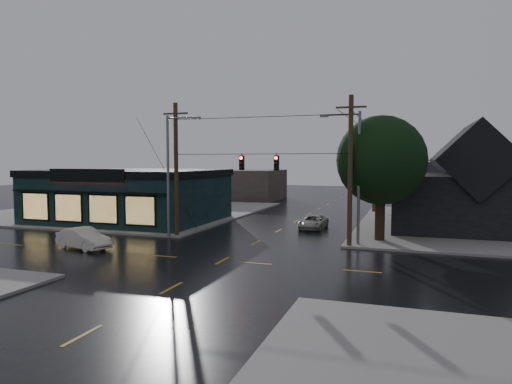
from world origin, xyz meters
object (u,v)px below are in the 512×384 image
(utility_pole_ne, at_px, (349,247))
(sedan_cream, at_px, (83,238))
(corner_tree, at_px, (381,160))
(utility_pole_nw, at_px, (177,237))
(suv_silver, at_px, (313,222))

(utility_pole_ne, distance_m, sedan_cream, 17.71)
(corner_tree, height_order, utility_pole_nw, corner_tree)
(utility_pole_nw, distance_m, sedan_cream, 7.15)
(corner_tree, relative_size, sedan_cream, 2.11)
(utility_pole_nw, xyz_separation_m, suv_silver, (9.03, 7.43, 0.58))
(suv_silver, bearing_deg, corner_tree, -36.03)
(corner_tree, height_order, sedan_cream, corner_tree)
(corner_tree, distance_m, sedan_cream, 21.11)
(corner_tree, bearing_deg, sedan_cream, -153.93)
(corner_tree, relative_size, suv_silver, 2.14)
(utility_pole_nw, height_order, suv_silver, utility_pole_nw)
(corner_tree, bearing_deg, suv_silver, 141.61)
(utility_pole_ne, height_order, suv_silver, utility_pole_ne)
(sedan_cream, bearing_deg, suv_silver, -26.47)
(utility_pole_ne, bearing_deg, utility_pole_nw, 180.00)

